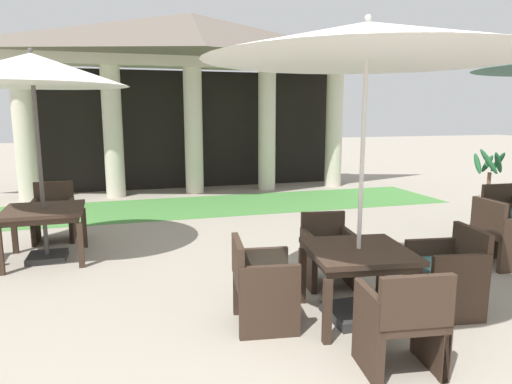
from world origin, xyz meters
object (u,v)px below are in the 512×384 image
patio_umbrella_near_foreground (32,71)px  patio_chair_mid_left_north (328,252)px  patio_chair_mid_left_east (448,272)px  patio_chair_mid_left_south (402,321)px  patio_chair_mid_left_west (261,284)px  patio_umbrella_mid_left (367,44)px  patio_chair_mid_right_west (500,234)px  patio_table_mid_left (358,258)px  patio_table_near_foreground (44,215)px  potted_palm_right_edge (488,191)px  patio_chair_near_foreground_north (54,214)px  patio_chair_mid_right_north (507,215)px

patio_umbrella_near_foreground → patio_chair_mid_left_north: patio_umbrella_near_foreground is taller
patio_chair_mid_left_east → patio_chair_mid_left_south: 1.33m
patio_chair_mid_left_west → patio_chair_mid_left_south: size_ratio=0.98×
patio_umbrella_near_foreground → patio_chair_mid_left_south: (3.05, -3.69, -2.08)m
patio_chair_mid_left_west → patio_chair_mid_left_east: bearing=90.0°
patio_umbrella_mid_left → patio_chair_mid_right_west: bearing=19.0°
patio_chair_mid_left_west → patio_chair_mid_left_south: 1.33m
patio_table_mid_left → patio_chair_mid_left_north: patio_chair_mid_left_north is taller
patio_table_near_foreground → patio_chair_mid_left_south: (3.05, -3.69, -0.21)m
patio_umbrella_near_foreground → patio_umbrella_mid_left: 4.21m
patio_table_mid_left → patio_chair_mid_left_south: bearing=-97.7°
patio_umbrella_near_foreground → potted_palm_right_edge: size_ratio=2.11×
potted_palm_right_edge → patio_chair_mid_left_south: bearing=-138.1°
patio_table_mid_left → patio_chair_near_foreground_north: bearing=130.3°
patio_chair_mid_left_west → patio_chair_mid_right_north: 4.80m
patio_chair_mid_left_west → patio_chair_mid_right_west: (3.46, 0.75, 0.02)m
patio_table_near_foreground → patio_umbrella_mid_left: size_ratio=0.35×
patio_chair_mid_left_west → patio_table_mid_left: bearing=90.0°
patio_chair_near_foreground_north → patio_chair_mid_left_east: (4.14, -3.90, -0.00)m
potted_palm_right_edge → patio_chair_mid_left_north: bearing=-151.9°
patio_chair_mid_left_south → potted_palm_right_edge: potted_palm_right_edge is taller
patio_table_near_foreground → patio_umbrella_near_foreground: size_ratio=0.37×
patio_chair_mid_left_south → patio_table_mid_left: bearing=90.0°
patio_table_mid_left → patio_chair_mid_right_north: patio_chair_mid_right_north is taller
patio_chair_near_foreground_north → patio_umbrella_mid_left: size_ratio=0.30×
patio_table_mid_left → patio_chair_mid_left_east: 0.96m
patio_chair_mid_left_east → patio_chair_mid_right_north: bearing=-46.2°
patio_chair_mid_left_east → potted_palm_right_edge: size_ratio=0.66×
patio_chair_mid_left_east → potted_palm_right_edge: potted_palm_right_edge is taller
patio_chair_mid_left_west → patio_umbrella_mid_left: bearing=90.0°
patio_table_mid_left → potted_palm_right_edge: potted_palm_right_edge is taller
patio_chair_near_foreground_north → patio_table_mid_left: 4.96m
patio_table_mid_left → patio_chair_mid_right_west: patio_chair_mid_right_west is taller
patio_umbrella_near_foreground → patio_chair_mid_right_west: bearing=-18.3°
patio_umbrella_near_foreground → patio_chair_near_foreground_north: bearing=91.7°
potted_palm_right_edge → patio_umbrella_mid_left: bearing=-144.2°
patio_chair_mid_left_north → potted_palm_right_edge: (4.51, 2.41, 0.08)m
patio_umbrella_mid_left → patio_chair_mid_right_north: patio_umbrella_mid_left is taller
patio_chair_mid_left_east → patio_chair_mid_left_south: (-1.06, -0.80, -0.00)m
patio_chair_mid_right_north → potted_palm_right_edge: 1.88m
patio_chair_mid_right_north → patio_chair_mid_left_north: bearing=17.3°
patio_umbrella_mid_left → patio_chair_mid_right_west: patio_umbrella_mid_left is taller
patio_chair_mid_left_east → patio_chair_mid_right_west: 1.89m
patio_chair_near_foreground_north → patio_chair_mid_left_west: size_ratio=1.08×
patio_chair_near_foreground_north → patio_umbrella_mid_left: bearing=128.6°
patio_chair_mid_left_east → patio_table_mid_left: bearing=90.0°
patio_umbrella_near_foreground → patio_chair_mid_right_north: 7.13m
patio_table_near_foreground → patio_chair_mid_left_east: (4.11, -2.89, -0.21)m
patio_umbrella_near_foreground → patio_table_mid_left: bearing=-41.0°
patio_chair_mid_right_west → potted_palm_right_edge: size_ratio=0.67×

